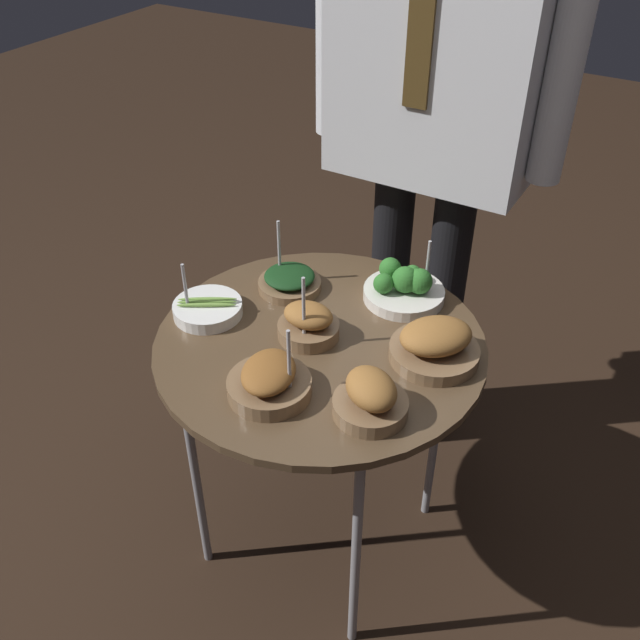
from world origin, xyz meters
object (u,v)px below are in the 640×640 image
(bowl_spinach_mid_left, at_px, (289,281))
(bowl_roast_near_rim, at_px, (435,344))
(bowl_broccoli_front_center, at_px, (404,287))
(bowl_roast_back_left, at_px, (310,322))
(serving_cart, at_px, (320,356))
(bowl_roast_far_rim, at_px, (269,381))
(waiter_figure, at_px, (437,77))
(bowl_asparagus_front_right, at_px, (208,309))
(bowl_roast_center, at_px, (371,398))

(bowl_spinach_mid_left, distance_m, bowl_roast_near_rim, 0.37)
(bowl_roast_near_rim, height_order, bowl_broccoli_front_center, bowl_broccoli_front_center)
(bowl_roast_back_left, xyz_separation_m, bowl_broccoli_front_center, (0.11, 0.21, -0.00))
(serving_cart, bearing_deg, bowl_broccoli_front_center, 69.47)
(bowl_roast_far_rim, xyz_separation_m, waiter_figure, (0.01, 0.66, 0.36))
(serving_cart, bearing_deg, bowl_asparagus_front_right, -169.58)
(bowl_asparagus_front_right, distance_m, waiter_figure, 0.70)
(bowl_roast_far_rim, relative_size, bowl_roast_back_left, 0.98)
(waiter_figure, bearing_deg, bowl_spinach_mid_left, -113.78)
(bowl_broccoli_front_center, bearing_deg, bowl_roast_near_rim, -48.32)
(bowl_roast_back_left, distance_m, waiter_figure, 0.60)
(bowl_roast_near_rim, height_order, bowl_asparagus_front_right, bowl_asparagus_front_right)
(bowl_roast_back_left, bearing_deg, bowl_roast_center, -33.56)
(bowl_roast_center, xyz_separation_m, waiter_figure, (-0.17, 0.62, 0.36))
(bowl_broccoli_front_center, relative_size, waiter_figure, 0.11)
(bowl_roast_center, distance_m, waiter_figure, 0.73)
(bowl_spinach_mid_left, distance_m, bowl_broccoli_front_center, 0.25)
(bowl_roast_center, bearing_deg, bowl_roast_back_left, 146.44)
(serving_cart, xyz_separation_m, bowl_asparagus_front_right, (-0.25, -0.05, 0.06))
(bowl_roast_back_left, bearing_deg, bowl_roast_far_rim, -82.13)
(bowl_roast_far_rim, distance_m, bowl_spinach_mid_left, 0.34)
(bowl_roast_far_rim, distance_m, bowl_asparagus_front_right, 0.28)
(bowl_roast_near_rim, bearing_deg, bowl_spinach_mid_left, 170.76)
(bowl_roast_back_left, xyz_separation_m, bowl_roast_near_rim, (0.25, 0.06, 0.00))
(bowl_roast_back_left, xyz_separation_m, bowl_roast_center, (0.21, -0.14, 0.00))
(bowl_roast_back_left, relative_size, bowl_asparagus_front_right, 1.10)
(bowl_broccoli_front_center, relative_size, bowl_asparagus_front_right, 1.20)
(bowl_broccoli_front_center, height_order, bowl_asparagus_front_right, bowl_broccoli_front_center)
(bowl_roast_back_left, height_order, waiter_figure, waiter_figure)
(bowl_roast_center, distance_m, bowl_asparagus_front_right, 0.44)
(bowl_broccoli_front_center, bearing_deg, bowl_roast_center, -74.09)
(serving_cart, relative_size, bowl_spinach_mid_left, 4.40)
(bowl_roast_back_left, relative_size, bowl_spinach_mid_left, 1.05)
(bowl_roast_back_left, distance_m, bowl_broccoli_front_center, 0.24)
(bowl_roast_center, relative_size, bowl_asparagus_front_right, 0.96)
(bowl_roast_back_left, bearing_deg, bowl_broccoli_front_center, 63.08)
(bowl_roast_center, relative_size, bowl_roast_near_rim, 0.78)
(bowl_broccoli_front_center, xyz_separation_m, bowl_asparagus_front_right, (-0.33, -0.26, -0.01))
(bowl_roast_far_rim, bearing_deg, bowl_roast_near_rim, 48.15)
(bowl_roast_center, bearing_deg, bowl_asparagus_front_right, 168.30)
(serving_cart, height_order, waiter_figure, waiter_figure)
(bowl_roast_far_rim, xyz_separation_m, bowl_broccoli_front_center, (0.08, 0.40, -0.00))
(bowl_roast_far_rim, height_order, bowl_roast_near_rim, bowl_roast_far_rim)
(serving_cart, bearing_deg, bowl_roast_near_rim, 16.21)
(bowl_roast_far_rim, xyz_separation_m, bowl_roast_back_left, (-0.03, 0.19, 0.00))
(bowl_roast_center, bearing_deg, bowl_roast_far_rim, -165.39)
(bowl_roast_near_rim, relative_size, bowl_asparagus_front_right, 1.23)
(bowl_roast_near_rim, xyz_separation_m, bowl_asparagus_front_right, (-0.47, -0.11, -0.02))
(bowl_asparagus_front_right, bearing_deg, bowl_roast_center, -11.70)
(bowl_roast_near_rim, bearing_deg, bowl_asparagus_front_right, -166.83)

